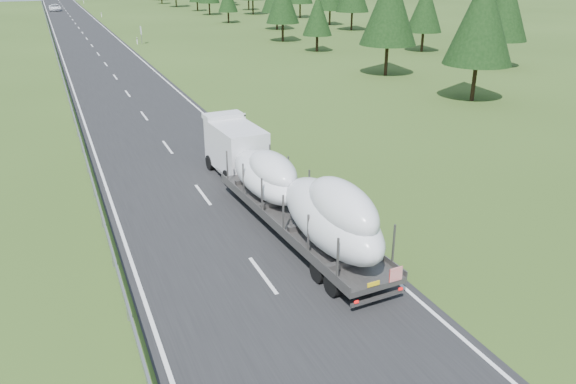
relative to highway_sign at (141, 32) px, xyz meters
name	(u,v)px	position (x,y,z in m)	size (l,w,h in m)	color
road_surface	(82,32)	(-7.20, 20.00, -1.80)	(10.00, 400.00, 0.02)	black
guardrail	(49,30)	(-12.50, 19.94, -1.21)	(0.10, 400.00, 0.76)	slate
marker_posts	(91,7)	(-0.70, 75.00, -1.27)	(0.13, 350.08, 1.00)	silver
highway_sign	(141,32)	(0.00, 0.00, 0.00)	(0.08, 0.90, 2.60)	slate
boat_truck	(285,185)	(-4.60, -67.08, 0.19)	(3.21, 17.60, 3.91)	silver
distant_van	(55,8)	(-9.71, 73.13, -0.99)	(2.73, 5.92, 1.65)	white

